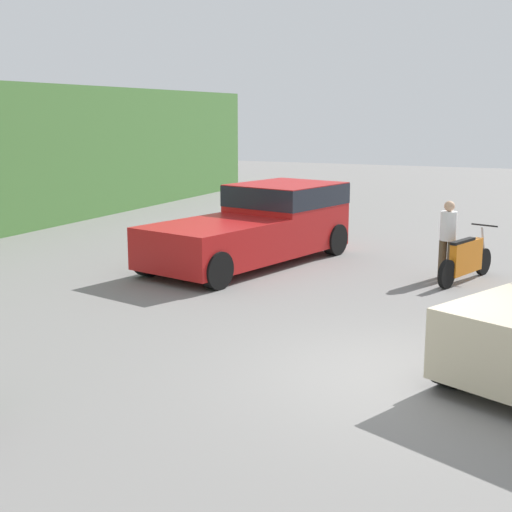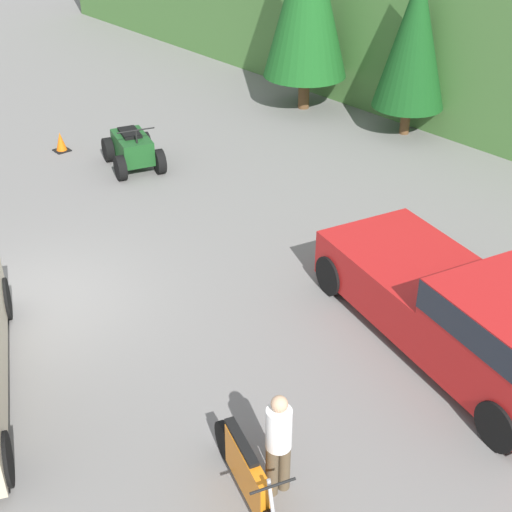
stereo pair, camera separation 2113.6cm
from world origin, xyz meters
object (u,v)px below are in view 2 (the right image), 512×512
object	(u,v)px
pickup_truck_red	(476,313)
dirt_bike	(248,476)
quad_atv	(133,149)
traffic_cone	(61,142)
rider_person	(279,441)

from	to	relation	value
pickup_truck_red	dirt_bike	bearing A→B (deg)	-78.44
dirt_bike	quad_atv	distance (m)	11.67
traffic_cone	rider_person	bearing A→B (deg)	-15.07
quad_atv	rider_person	xyz separation A→B (m)	(10.72, -4.47, 0.43)
rider_person	dirt_bike	bearing A→B (deg)	-96.94
pickup_truck_red	rider_person	xyz separation A→B (m)	(-0.04, -4.43, -0.04)
pickup_truck_red	dirt_bike	size ratio (longest dim) A/B	2.67
dirt_bike	traffic_cone	xyz separation A→B (m)	(-12.88, 3.93, -0.22)
pickup_truck_red	quad_atv	xyz separation A→B (m)	(-10.77, 0.04, -0.46)
quad_atv	dirt_bike	bearing A→B (deg)	-7.81
pickup_truck_red	traffic_cone	size ratio (longest dim) A/B	10.90
dirt_bike	quad_atv	size ratio (longest dim) A/B	0.98
pickup_truck_red	dirt_bike	distance (m)	4.88
rider_person	traffic_cone	world-z (taller)	rider_person
dirt_bike	rider_person	bearing A→B (deg)	90.40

